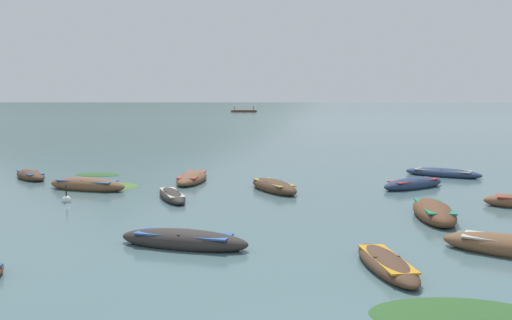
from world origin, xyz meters
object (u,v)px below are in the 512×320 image
Objects in this scene: rowboat_8 at (172,196)px; rowboat_4 at (413,184)px; rowboat_5 at (274,186)px; rowboat_10 at (387,264)px; rowboat_9 at (192,178)px; mooring_buoy at (66,200)px; rowboat_13 at (443,173)px; rowboat_1 at (184,240)px; ferry_0 at (244,111)px; rowboat_6 at (434,212)px; rowboat_3 at (30,175)px; rowboat_0 at (87,185)px.

rowboat_4 is at bearing 11.55° from rowboat_8.
rowboat_5 reaches higher than rowboat_10.
rowboat_5 is (-6.99, -0.48, 0.01)m from rowboat_4.
rowboat_9 reaches higher than rowboat_10.
rowboat_9 is 7.38m from mooring_buoy.
rowboat_10 is at bearing -116.37° from rowboat_13.
rowboat_1 is 0.44× the size of ferry_0.
rowboat_4 reaches higher than rowboat_9.
rowboat_6 is at bearing -103.13° from rowboat_4.
rowboat_10 is (15.11, -16.61, -0.04)m from rowboat_3.
rowboat_3 reaches higher than rowboat_13.
mooring_buoy is at bearing -160.42° from rowboat_13.
rowboat_0 is at bearing 175.08° from rowboat_5.
rowboat_0 reaches higher than rowboat_10.
rowboat_9 is 16.25m from rowboat_10.
ferry_0 is at bearing 85.89° from rowboat_0.
rowboat_3 is at bearing -95.65° from ferry_0.
ferry_0 is (11.94, 165.96, 0.22)m from rowboat_0.
rowboat_0 is 5.16× the size of mooring_buoy.
rowboat_3 is 0.37× the size of ferry_0.
rowboat_0 is 3.19m from mooring_buoy.
rowboat_13 is (23.26, -0.17, -0.01)m from rowboat_3.
rowboat_4 is (20.16, -4.11, 0.01)m from rowboat_3.
rowboat_6 is 0.45× the size of ferry_0.
rowboat_4 is 1.11× the size of rowboat_10.
rowboat_13 is at bearing 66.32° from rowboat_6.
rowboat_6 is 6.80m from rowboat_10.
rowboat_10 is at bearing -112.02° from rowboat_4.
rowboat_5 reaches higher than rowboat_8.
mooring_buoy reaches higher than rowboat_3.
rowboat_13 is at bearing 10.75° from rowboat_0.
rowboat_1 reaches higher than rowboat_3.
rowboat_4 is 13.48m from rowboat_10.
rowboat_4 is 7.00m from rowboat_5.
rowboat_4 reaches higher than rowboat_3.
rowboat_1 is 9.15m from mooring_buoy.
rowboat_10 is at bearing -49.34° from rowboat_0.
rowboat_13 is at bearing 23.20° from rowboat_8.
rowboat_6 is (-1.56, -6.67, 0.03)m from rowboat_4.
rowboat_0 is 1.15× the size of rowboat_8.
rowboat_1 is 19.52m from rowboat_13.
rowboat_1 is at bearing 156.10° from rowboat_10.
rowboat_5 is 1.14× the size of rowboat_10.
rowboat_6 reaches higher than rowboat_10.
rowboat_3 is 0.86× the size of rowboat_5.
ferry_0 is 11.12× the size of mooring_buoy.
rowboat_3 is (-4.11, 3.81, -0.04)m from rowboat_0.
rowboat_5 is 0.98× the size of rowboat_13.
rowboat_10 is at bearing -90.30° from ferry_0.
rowboat_6 reaches higher than rowboat_8.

